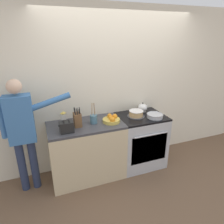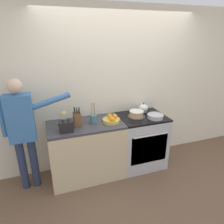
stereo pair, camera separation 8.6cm
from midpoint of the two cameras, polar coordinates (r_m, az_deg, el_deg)
The scene contains 13 objects.
ground_plane at distance 3.42m, azimuth 6.55°, elevation -17.99°, with size 16.00×16.00×0.00m, color brown.
wall_back at distance 3.35m, azimuth 2.78°, elevation 6.46°, with size 8.00×0.04×2.60m.
counter_cabinet at distance 3.22m, azimuth -6.48°, elevation -10.79°, with size 1.12×0.62×0.91m.
stove_range at distance 3.50m, azimuth 8.88°, elevation -8.09°, with size 0.76×0.66×0.91m.
layer_cake at distance 3.25m, azimuth 7.76°, elevation -0.57°, with size 0.28×0.28×0.10m.
tea_kettle at distance 3.48m, azimuth 9.68°, elevation 1.15°, with size 0.20×0.16×0.16m.
mixing_bowl at distance 3.25m, azimuth 13.04°, elevation -1.19°, with size 0.26×0.26×0.07m.
knife_block at distance 2.92m, azimuth -9.08°, elevation -2.00°, with size 0.10×0.14×0.30m.
utensil_crock at distance 3.00m, azimuth -4.48°, elevation -1.85°, with size 0.11×0.11×0.33m.
fruit_bowl at distance 3.03m, azimuth 0.67°, elevation -2.14°, with size 0.26×0.26×0.11m.
toaster at distance 2.79m, azimuth -12.12°, elevation -4.00°, with size 0.20×0.14×0.16m.
milk_carton at distance 3.03m, azimuth -12.85°, elevation -1.58°, with size 0.07×0.07×0.20m.
person_baker at distance 2.95m, azimuth -23.43°, elevation -3.94°, with size 0.93×0.20×1.65m.
Camera 2 is at (-1.16, -2.38, 2.15)m, focal length 32.00 mm.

